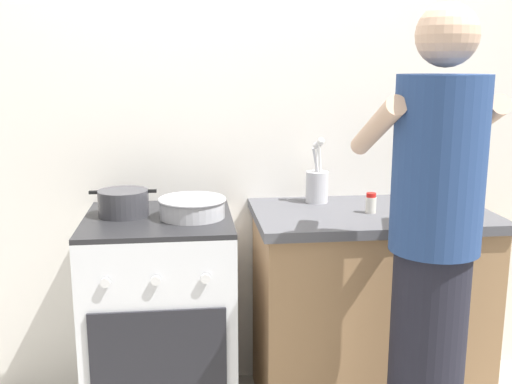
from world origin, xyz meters
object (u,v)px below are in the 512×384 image
Objects in this scene: oil_bottle at (435,187)px; person at (432,261)px; utensil_crock at (317,183)px; pot at (123,203)px; stove_range at (162,320)px; spice_bottle at (371,203)px; mixing_bowl at (192,207)px.

person is (-0.21, -0.49, -0.15)m from oil_bottle.
person is (0.24, -0.74, -0.13)m from utensil_crock.
pot is 0.93× the size of utensil_crock.
stove_range is 1.16m from person.
oil_bottle is at bearing -29.40° from utensil_crock.
person reaches higher than pot.
utensil_crock reaches higher than pot.
pot reaches higher than spice_bottle.
pot is 3.16× the size of spice_bottle.
pot is 1.03m from spice_bottle.
person is (1.08, -0.59, -0.09)m from pot.
spice_bottle is 0.05× the size of person.
stove_range is 3.31× the size of pot.
pot is (-0.14, 0.04, 0.50)m from stove_range.
mixing_bowl is at bearing 146.49° from person.
mixing_bowl is at bearing -159.56° from utensil_crock.
spice_bottle is at bearing -0.89° from mixing_bowl.
utensil_crock reaches higher than stove_range.
oil_bottle is (0.45, -0.25, 0.02)m from utensil_crock.
utensil_crock is at bearing 14.86° from stove_range.
stove_range is at bearing -16.52° from pot.
mixing_bowl is at bearing 179.11° from spice_bottle.
oil_bottle is at bearing -4.76° from pot.
spice_bottle is 0.33× the size of oil_bottle.
oil_bottle reaches higher than spice_bottle.
oil_bottle is at bearing -2.42° from mixing_bowl.
oil_bottle is (1.29, -0.11, 0.06)m from pot.
person is at bearing -28.81° from pot.
utensil_crock reaches higher than spice_bottle.
person reaches higher than stove_range.
oil_bottle is (1.01, -0.04, 0.06)m from mixing_bowl.
pot reaches higher than stove_range.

